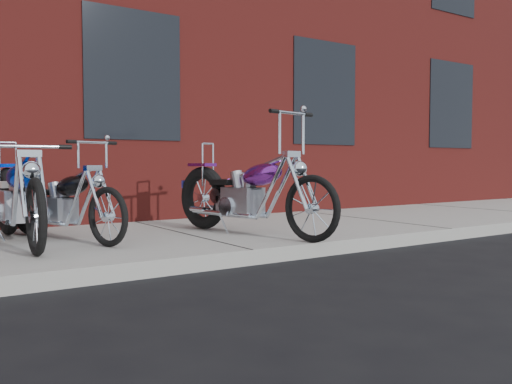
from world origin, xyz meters
TOP-DOWN VIEW (x-y plane):
  - ground at (0.00, 0.00)m, footprint 120.00×120.00m
  - sidewalk at (0.00, 1.50)m, footprint 22.00×3.00m
  - building_brick at (0.00, 8.00)m, footprint 22.00×10.00m
  - chopper_purple at (0.57, 0.95)m, footprint 0.77×2.41m
  - chopper_blue at (-1.75, 1.68)m, footprint 0.59×2.43m
  - chopper_third at (-1.32, 1.68)m, footprint 0.79×1.99m

SIDE VIEW (x-z plane):
  - ground at x=0.00m, z-range 0.00..0.00m
  - sidewalk at x=0.00m, z-range 0.00..0.15m
  - chopper_third at x=-1.32m, z-range 0.00..1.04m
  - chopper_blue at x=-1.75m, z-range 0.06..1.11m
  - chopper_purple at x=0.57m, z-range -0.09..1.28m
  - building_brick at x=0.00m, z-range 0.00..8.00m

